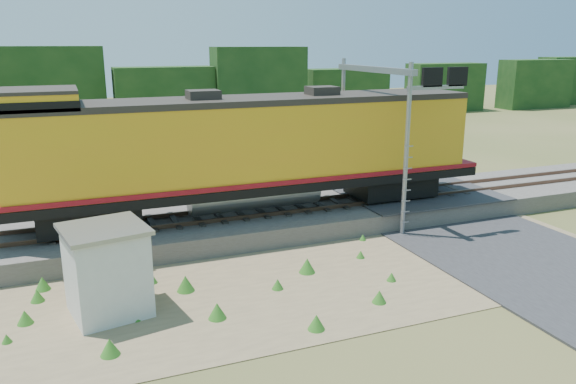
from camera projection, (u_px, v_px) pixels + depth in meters
name	position (u px, v px, depth m)	size (l,w,h in m)	color
ground	(344.00, 280.00, 18.77)	(140.00, 140.00, 0.00)	#475123
ballast	(280.00, 218.00, 24.06)	(70.00, 5.00, 0.80)	slate
rails	(280.00, 208.00, 23.93)	(70.00, 1.54, 0.16)	brown
dirt_shoulder	(283.00, 283.00, 18.50)	(26.00, 8.00, 0.03)	#8C7754
road	(495.00, 244.00, 21.92)	(7.00, 66.00, 0.86)	#38383A
tree_line_north	(157.00, 94.00, 52.09)	(130.00, 3.00, 6.50)	#143513
weed_clumps	(243.00, 296.00, 17.61)	(15.00, 6.20, 0.56)	#2F6F1F
locomotive	(247.00, 149.00, 22.74)	(20.16, 3.07, 5.20)	black
shed	(107.00, 270.00, 16.16)	(2.63, 2.63, 2.67)	silver
signal_gantry	(388.00, 102.00, 23.88)	(2.77, 6.20, 6.99)	gray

